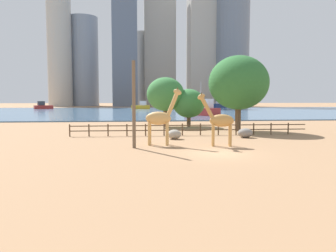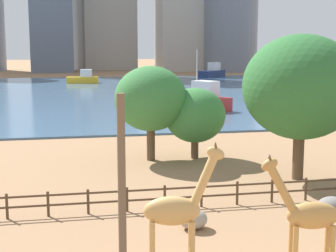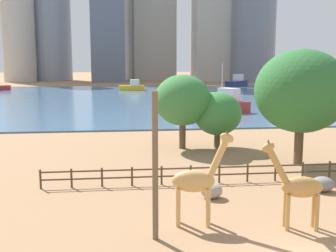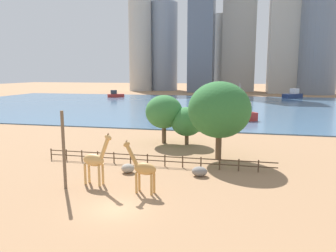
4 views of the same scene
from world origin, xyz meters
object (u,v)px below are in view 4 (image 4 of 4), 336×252
(tree_left_large, at_px, (219,110))
(boulder_near_fence, at_px, (128,168))
(boulder_by_pole, at_px, (199,171))
(tree_right_tall, at_px, (164,112))
(tree_center_broad, at_px, (187,122))
(boat_ferry, at_px, (204,97))
(boat_sailboat, at_px, (241,113))
(utility_pole, at_px, (64,150))
(giraffe_companion, at_px, (143,169))
(boat_barge, at_px, (115,95))
(boat_tug, at_px, (293,95))
(giraffe_tall, at_px, (95,160))

(tree_left_large, bearing_deg, boulder_near_fence, -139.59)
(boulder_by_pole, height_order, tree_right_tall, tree_right_tall)
(boulder_near_fence, xyz_separation_m, tree_center_broad, (3.77, 14.75, 2.85))
(tree_left_large, height_order, boat_ferry, tree_left_large)
(boat_sailboat, bearing_deg, utility_pole, 127.54)
(giraffe_companion, relative_size, boat_sailboat, 0.52)
(tree_center_broad, relative_size, boat_barge, 0.78)
(utility_pole, height_order, tree_center_broad, utility_pole)
(tree_left_large, bearing_deg, giraffe_companion, -113.74)
(boat_barge, bearing_deg, utility_pole, -99.73)
(utility_pole, distance_m, boat_tug, 116.24)
(tree_center_broad, bearing_deg, tree_right_tall, 179.09)
(boulder_near_fence, bearing_deg, boat_ferry, 91.37)
(giraffe_companion, bearing_deg, boulder_by_pole, -117.44)
(giraffe_tall, relative_size, boat_sailboat, 0.57)
(boulder_near_fence, height_order, boat_tug, boat_tug)
(utility_pole, relative_size, tree_left_large, 0.76)
(boulder_by_pole, bearing_deg, boat_tug, 77.26)
(boat_sailboat, relative_size, boat_barge, 1.27)
(tree_center_broad, xyz_separation_m, tree_right_tall, (-3.39, 0.05, 1.31))
(boulder_near_fence, xyz_separation_m, boat_ferry, (-2.17, 91.04, 0.73))
(tree_center_broad, relative_size, boat_tug, 0.65)
(boulder_near_fence, xyz_separation_m, boat_sailboat, (11.30, 41.79, 1.01))
(boulder_near_fence, height_order, tree_left_large, tree_left_large)
(giraffe_tall, relative_size, giraffe_companion, 1.09)
(boat_sailboat, bearing_deg, tree_right_tall, 123.33)
(giraffe_companion, xyz_separation_m, utility_pole, (-7.18, -0.45, 1.35))
(utility_pole, xyz_separation_m, tree_right_tall, (4.31, 20.40, 1.11))
(boat_tug, relative_size, boat_barge, 1.21)
(boat_ferry, distance_m, boat_barge, 37.00)
(tree_right_tall, bearing_deg, utility_pole, -101.93)
(giraffe_tall, height_order, boat_tug, giraffe_tall)
(boat_sailboat, bearing_deg, boat_ferry, -19.36)
(tree_right_tall, relative_size, boat_barge, 1.02)
(boat_ferry, bearing_deg, boat_barge, 0.43)
(utility_pole, xyz_separation_m, boat_ferry, (1.76, 96.64, -2.32))
(utility_pole, bearing_deg, boat_sailboat, 72.19)
(giraffe_companion, height_order, tree_left_large, tree_left_large)
(boulder_near_fence, relative_size, tree_left_large, 0.15)
(giraffe_tall, xyz_separation_m, boulder_near_fence, (1.68, 4.08, -1.87))
(giraffe_companion, distance_m, boat_ferry, 96.34)
(boat_ferry, xyz_separation_m, boat_tug, (33.26, 14.18, 0.28))
(giraffe_companion, height_order, tree_center_broad, tree_center_broad)
(tree_center_broad, height_order, tree_right_tall, tree_right_tall)
(tree_left_large, bearing_deg, giraffe_tall, -132.18)
(boulder_by_pole, distance_m, tree_center_broad, 14.98)
(tree_right_tall, bearing_deg, tree_center_broad, -0.91)
(tree_left_large, distance_m, tree_right_tall, 11.24)
(boulder_by_pole, xyz_separation_m, tree_right_tall, (-7.04, 14.30, 4.15))
(tree_left_large, relative_size, tree_right_tall, 1.32)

